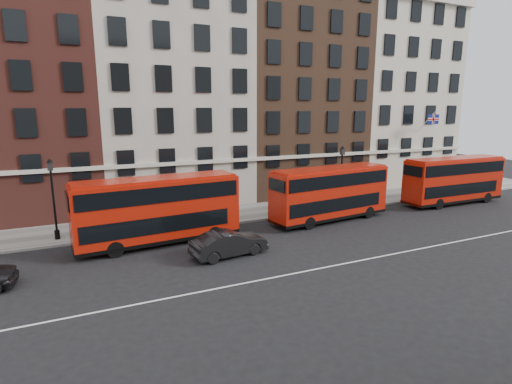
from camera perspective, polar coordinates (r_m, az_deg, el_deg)
name	(u,v)px	position (r m, az deg, el deg)	size (l,w,h in m)	color
ground	(251,265)	(22.58, -0.69, -10.42)	(120.00, 120.00, 0.00)	black
pavement	(197,218)	(31.93, -8.46, -3.72)	(80.00, 5.00, 0.15)	slate
kerb	(207,226)	(29.63, -7.08, -4.90)	(80.00, 0.30, 0.16)	gray
road_centre_line	(267,279)	(20.92, 1.61, -12.28)	(70.00, 0.12, 0.01)	white
building_terrace	(166,90)	(37.91, -12.68, 14.07)	(64.00, 11.95, 22.00)	#AEA596
bus_b	(158,209)	(26.02, -13.88, -2.38)	(10.47, 3.25, 4.34)	#B21809
bus_c	(330,192)	(31.20, 10.50, -0.06)	(10.14, 3.44, 4.18)	#B21809
bus_d	(454,179)	(40.49, 26.38, 1.65)	(10.15, 2.57, 4.25)	#B21809
car_front	(229,243)	(23.76, -3.85, -7.34)	(1.61, 4.61, 1.52)	black
lamp_post_left	(53,196)	(28.77, -27.00, -0.45)	(0.44, 0.44, 5.33)	black
lamp_post_right	(341,174)	(34.94, 12.11, 2.52)	(0.44, 0.44, 5.33)	black
traffic_light	(462,171)	(44.99, 27.30, 2.68)	(0.25, 0.45, 3.27)	black
iron_railings	(189,205)	(33.84, -9.56, -1.87)	(6.60, 0.06, 1.00)	black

